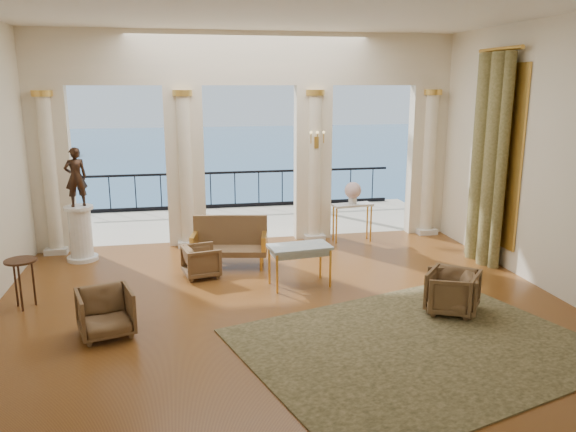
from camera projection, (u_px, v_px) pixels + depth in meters
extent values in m
plane|color=#51260E|center=(283.00, 304.00, 8.96)|extent=(9.00, 9.00, 0.00)
plane|color=#F1E6CA|center=(371.00, 231.00, 4.62)|extent=(9.00, 0.00, 9.00)
plane|color=#F1E6CA|center=(549.00, 157.00, 9.28)|extent=(0.00, 8.00, 8.00)
plane|color=white|center=(282.00, 6.00, 7.92)|extent=(9.00, 9.00, 0.00)
cube|color=#FEEDCD|center=(249.00, 58.00, 11.73)|extent=(9.00, 0.30, 1.10)
cube|color=#FEEDCD|center=(51.00, 171.00, 11.47)|extent=(0.80, 0.30, 3.40)
cylinder|color=#FEEDCD|center=(50.00, 177.00, 11.33)|extent=(0.28, 0.28, 3.20)
cylinder|color=gold|center=(42.00, 93.00, 10.95)|extent=(0.40, 0.40, 0.12)
cube|color=silver|center=(57.00, 250.00, 11.68)|extent=(0.45, 0.45, 0.12)
cube|color=#FEEDCD|center=(185.00, 167.00, 11.98)|extent=(0.80, 0.30, 3.40)
cylinder|color=#FEEDCD|center=(186.00, 173.00, 11.83)|extent=(0.28, 0.28, 3.20)
cylinder|color=gold|center=(182.00, 93.00, 11.45)|extent=(0.40, 0.40, 0.12)
cube|color=silver|center=(189.00, 243.00, 12.19)|extent=(0.45, 0.45, 0.12)
cube|color=#FEEDCD|center=(313.00, 163.00, 12.51)|extent=(0.80, 0.30, 3.40)
cylinder|color=#FEEDCD|center=(315.00, 169.00, 12.36)|extent=(0.28, 0.28, 3.20)
cylinder|color=gold|center=(315.00, 92.00, 11.98)|extent=(0.40, 0.40, 0.12)
cube|color=silver|center=(314.00, 236.00, 12.71)|extent=(0.45, 0.45, 0.12)
cube|color=#FEEDCD|center=(426.00, 160.00, 13.01)|extent=(0.80, 0.30, 3.40)
cylinder|color=#FEEDCD|center=(429.00, 166.00, 12.86)|extent=(0.28, 0.28, 3.20)
cylinder|color=gold|center=(433.00, 92.00, 12.48)|extent=(0.40, 0.40, 0.12)
cube|color=silver|center=(425.00, 231.00, 13.22)|extent=(0.45, 0.45, 0.12)
cube|color=#C1B5A0|center=(242.00, 222.00, 14.51)|extent=(10.00, 3.60, 0.10)
cube|color=black|center=(235.00, 172.00, 15.79)|extent=(9.00, 0.06, 0.06)
cube|color=black|center=(235.00, 205.00, 16.01)|extent=(9.00, 0.06, 0.10)
cylinder|color=black|center=(235.00, 190.00, 15.91)|extent=(0.03, 0.03, 1.00)
cylinder|color=black|center=(83.00, 195.00, 15.14)|extent=(0.03, 0.03, 1.00)
cylinder|color=black|center=(372.00, 185.00, 16.68)|extent=(0.03, 0.03, 1.00)
cylinder|color=#4C3823|center=(311.00, 134.00, 15.15)|extent=(0.20, 0.20, 4.20)
plane|color=#2F658B|center=(192.00, 164.00, 67.64)|extent=(160.00, 160.00, 0.00)
cylinder|color=brown|center=(502.00, 164.00, 10.31)|extent=(0.26, 0.26, 4.00)
cylinder|color=brown|center=(487.00, 161.00, 10.73)|extent=(0.32, 0.32, 4.00)
cylinder|color=brown|center=(477.00, 158.00, 11.17)|extent=(0.26, 0.26, 4.00)
cylinder|color=gold|center=(500.00, 49.00, 10.27)|extent=(0.08, 1.40, 0.08)
cube|color=gold|center=(497.00, 155.00, 10.74)|extent=(0.04, 1.60, 3.40)
cube|color=gold|center=(316.00, 142.00, 12.08)|extent=(0.10, 0.04, 0.25)
cylinder|color=gold|center=(311.00, 138.00, 11.96)|extent=(0.02, 0.02, 0.22)
cylinder|color=gold|center=(317.00, 138.00, 11.99)|extent=(0.02, 0.02, 0.22)
cylinder|color=gold|center=(324.00, 138.00, 12.01)|extent=(0.02, 0.02, 0.22)
cube|color=#2C2E18|center=(417.00, 346.00, 7.52)|extent=(5.29, 4.63, 0.02)
imported|color=#433119|center=(105.00, 310.00, 7.78)|extent=(0.87, 0.84, 0.73)
imported|color=#433119|center=(453.00, 289.00, 8.59)|extent=(0.97, 0.96, 0.73)
imported|color=#433119|center=(450.00, 291.00, 8.56)|extent=(0.86, 0.88, 0.71)
imported|color=#433119|center=(201.00, 260.00, 10.18)|extent=(0.69, 0.72, 0.63)
cube|color=#433119|center=(229.00, 251.00, 10.73)|extent=(1.52, 0.85, 0.11)
cube|color=#433119|center=(230.00, 230.00, 10.92)|extent=(1.42, 0.36, 0.58)
cube|color=gold|center=(194.00, 241.00, 10.69)|extent=(0.20, 0.59, 0.28)
cube|color=gold|center=(264.00, 241.00, 10.69)|extent=(0.20, 0.59, 0.28)
cylinder|color=gold|center=(196.00, 264.00, 10.55)|extent=(0.05, 0.05, 0.27)
cylinder|color=gold|center=(261.00, 264.00, 10.55)|extent=(0.05, 0.05, 0.27)
cylinder|color=gold|center=(199.00, 256.00, 11.00)|extent=(0.05, 0.05, 0.27)
cylinder|color=gold|center=(262.00, 256.00, 11.00)|extent=(0.05, 0.05, 0.27)
cube|color=#91AAB6|center=(300.00, 247.00, 9.64)|extent=(1.11, 0.69, 0.05)
cylinder|color=gold|center=(277.00, 274.00, 9.36)|extent=(0.04, 0.04, 0.67)
cylinder|color=gold|center=(330.00, 268.00, 9.65)|extent=(0.04, 0.04, 0.67)
cylinder|color=gold|center=(269.00, 265.00, 9.81)|extent=(0.04, 0.04, 0.67)
cylinder|color=gold|center=(320.00, 260.00, 10.09)|extent=(0.04, 0.04, 0.67)
cylinder|color=silver|center=(83.00, 258.00, 11.20)|extent=(0.60, 0.60, 0.08)
cylinder|color=silver|center=(81.00, 233.00, 11.08)|extent=(0.44, 0.44, 0.96)
cylinder|color=silver|center=(78.00, 208.00, 10.97)|extent=(0.56, 0.56, 0.06)
imported|color=black|center=(76.00, 177.00, 10.83)|extent=(0.49, 0.41, 1.15)
cube|color=silver|center=(353.00, 205.00, 12.40)|extent=(0.93, 0.46, 0.05)
cylinder|color=gold|center=(338.00, 226.00, 12.25)|extent=(0.04, 0.04, 0.80)
cylinder|color=gold|center=(371.00, 223.00, 12.50)|extent=(0.04, 0.04, 0.80)
cylinder|color=gold|center=(333.00, 224.00, 12.48)|extent=(0.04, 0.04, 0.80)
cylinder|color=gold|center=(366.00, 221.00, 12.73)|extent=(0.04, 0.04, 0.80)
cylinder|color=silver|center=(353.00, 199.00, 12.36)|extent=(0.18, 0.18, 0.23)
sphere|color=#C79199|center=(353.00, 190.00, 12.32)|extent=(0.37, 0.37, 0.37)
cylinder|color=black|center=(21.00, 261.00, 8.65)|extent=(0.48, 0.48, 0.03)
cylinder|color=black|center=(34.00, 283.00, 8.84)|extent=(0.03, 0.03, 0.75)
cylinder|color=black|center=(16.00, 284.00, 8.79)|extent=(0.03, 0.03, 0.75)
cylinder|color=black|center=(20.00, 288.00, 8.59)|extent=(0.03, 0.03, 0.75)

